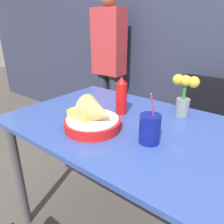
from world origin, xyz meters
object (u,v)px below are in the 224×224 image
object	(u,v)px
drink_cup	(150,130)
food_basket	(94,118)
flower_vase	(184,93)
chair_far_window	(202,122)
ketchup_bottle	(121,96)
person_standing	(109,60)

from	to	relation	value
drink_cup	food_basket	bearing A→B (deg)	-168.11
flower_vase	chair_far_window	bearing A→B (deg)	92.55
food_basket	flower_vase	bearing A→B (deg)	58.29
food_basket	ketchup_bottle	world-z (taller)	ketchup_bottle
drink_cup	person_standing	size ratio (longest dim) A/B	0.15
drink_cup	chair_far_window	bearing A→B (deg)	91.80
chair_far_window	flower_vase	distance (m)	0.70
flower_vase	food_basket	bearing A→B (deg)	-121.71
ketchup_bottle	person_standing	xyz separation A→B (m)	(-0.75, 0.82, 0.01)
ketchup_bottle	person_standing	size ratio (longest dim) A/B	0.14
food_basket	flower_vase	distance (m)	0.50
person_standing	flower_vase	bearing A→B (deg)	-31.60
ketchup_bottle	flower_vase	world-z (taller)	flower_vase
chair_far_window	food_basket	xyz separation A→B (m)	(-0.24, -1.01, 0.32)
food_basket	flower_vase	size ratio (longest dim) A/B	1.21
flower_vase	ketchup_bottle	bearing A→B (deg)	-146.92
drink_cup	person_standing	xyz separation A→B (m)	(-1.03, 1.00, 0.06)
person_standing	food_basket	bearing A→B (deg)	-54.01
food_basket	drink_cup	xyz separation A→B (m)	(0.27, 0.06, 0.00)
chair_far_window	flower_vase	xyz separation A→B (m)	(0.03, -0.58, 0.40)
chair_far_window	flower_vase	size ratio (longest dim) A/B	3.81
chair_far_window	food_basket	bearing A→B (deg)	-103.22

